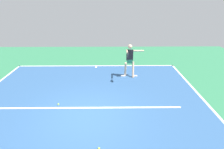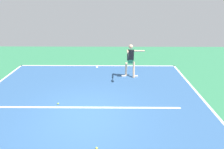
{
  "view_description": "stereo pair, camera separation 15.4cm",
  "coord_description": "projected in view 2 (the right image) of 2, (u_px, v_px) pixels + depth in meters",
  "views": [
    {
      "loc": [
        -0.86,
        5.87,
        4.08
      ],
      "look_at": [
        -0.95,
        -1.89,
        0.9
      ],
      "focal_mm": 30.83,
      "sensor_mm": 36.0,
      "label": 1
    },
    {
      "loc": [
        -1.01,
        5.87,
        4.08
      ],
      "look_at": [
        -0.95,
        -1.89,
        0.9
      ],
      "focal_mm": 30.83,
      "sensor_mm": 36.0,
      "label": 2
    }
  ],
  "objects": [
    {
      "name": "ground_plane",
      "position": [
        86.0,
        117.0,
        6.98
      ],
      "size": [
        20.89,
        20.89,
        0.0
      ],
      "primitive_type": "plane",
      "color": "#2D754C"
    },
    {
      "name": "court_line_sideline_left",
      "position": [
        219.0,
        118.0,
        6.95
      ],
      "size": [
        0.1,
        11.17,
        0.01
      ],
      "primitive_type": "cube",
      "color": "white",
      "rests_on": "ground_plane"
    },
    {
      "name": "court_line_service",
      "position": [
        88.0,
        107.0,
        7.57
      ],
      "size": [
        7.31,
        0.1,
        0.01
      ],
      "primitive_type": "cube",
      "color": "white",
      "rests_on": "ground_plane"
    },
    {
      "name": "court_line_baseline_near",
      "position": [
        97.0,
        66.0,
        12.11
      ],
      "size": [
        9.75,
        0.1,
        0.01
      ],
      "primitive_type": "cube",
      "color": "white",
      "rests_on": "ground_plane"
    },
    {
      "name": "court_surface",
      "position": [
        86.0,
        117.0,
        6.98
      ],
      "size": [
        9.75,
        11.17,
        0.0
      ],
      "primitive_type": "cube",
      "color": "#2D5484",
      "rests_on": "ground_plane"
    },
    {
      "name": "court_line_centre_mark",
      "position": [
        97.0,
        67.0,
        11.92
      ],
      "size": [
        0.1,
        0.3,
        0.01
      ],
      "primitive_type": "cube",
      "color": "white",
      "rests_on": "ground_plane"
    },
    {
      "name": "tennis_ball_by_baseline",
      "position": [
        97.0,
        148.0,
        5.51
      ],
      "size": [
        0.07,
        0.07,
        0.07
      ],
      "primitive_type": "sphere",
      "color": "#CCE033",
      "rests_on": "ground_plane"
    },
    {
      "name": "tennis_player",
      "position": [
        131.0,
        59.0,
        10.03
      ],
      "size": [
        1.17,
        1.23,
        1.8
      ],
      "rotation": [
        0.0,
        0.0,
        -0.01
      ],
      "color": "beige",
      "rests_on": "ground_plane"
    },
    {
      "name": "tennis_ball_far_corner",
      "position": [
        58.0,
        104.0,
        7.78
      ],
      "size": [
        0.07,
        0.07,
        0.07
      ],
      "primitive_type": "sphere",
      "color": "#C6E53D",
      "rests_on": "ground_plane"
    }
  ]
}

